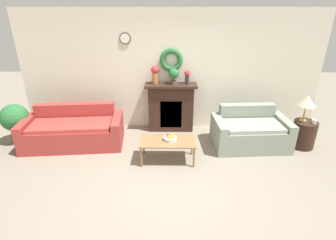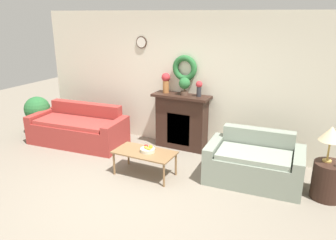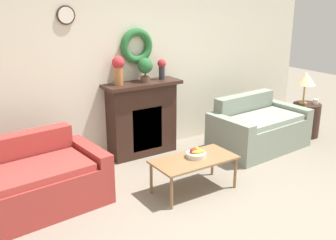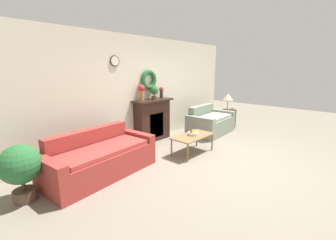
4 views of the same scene
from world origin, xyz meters
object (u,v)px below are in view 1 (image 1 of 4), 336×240
(loveseat_right, at_px, (250,132))
(mug, at_px, (314,122))
(vase_on_mantel_right, at_px, (187,76))
(couch_left, at_px, (74,131))
(fruit_bowl, at_px, (170,138))
(vase_on_mantel_left, at_px, (155,73))
(potted_plant_on_mantel, at_px, (174,75))
(side_table_by_loveseat, at_px, (304,134))
(coffee_table, at_px, (168,142))
(table_lamp, at_px, (307,101))
(fireplace, at_px, (171,107))
(potted_plant_floor_by_couch, at_px, (15,119))

(loveseat_right, xyz_separation_m, mug, (1.21, -0.12, 0.30))
(vase_on_mantel_right, bearing_deg, couch_left, -162.55)
(fruit_bowl, bearing_deg, vase_on_mantel_left, 104.17)
(mug, height_order, potted_plant_on_mantel, potted_plant_on_mantel)
(loveseat_right, xyz_separation_m, side_table_by_loveseat, (1.10, -0.03, -0.03))
(mug, bearing_deg, vase_on_mantel_right, 160.28)
(loveseat_right, xyz_separation_m, vase_on_mantel_right, (-1.29, 0.78, 0.99))
(fruit_bowl, relative_size, side_table_by_loveseat, 0.44)
(coffee_table, bearing_deg, fruit_bowl, 30.19)
(table_lamp, distance_m, potted_plant_on_mantel, 2.76)
(potted_plant_on_mantel, bearing_deg, loveseat_right, -25.60)
(fireplace, bearing_deg, table_lamp, -15.83)
(vase_on_mantel_right, height_order, potted_plant_floor_by_couch, vase_on_mantel_right)
(side_table_by_loveseat, xyz_separation_m, vase_on_mantel_left, (-3.11, 0.82, 1.07))
(side_table_by_loveseat, height_order, potted_plant_on_mantel, potted_plant_on_mantel)
(potted_plant_floor_by_couch, bearing_deg, mug, -1.88)
(potted_plant_floor_by_couch, bearing_deg, coffee_table, -12.19)
(table_lamp, bearing_deg, coffee_table, -167.29)
(vase_on_mantel_right, bearing_deg, vase_on_mantel_left, 180.00)
(loveseat_right, height_order, vase_on_mantel_left, vase_on_mantel_left)
(fireplace, bearing_deg, potted_plant_floor_by_couch, -168.09)
(couch_left, relative_size, table_lamp, 3.83)
(potted_plant_floor_by_couch, bearing_deg, fruit_bowl, -11.57)
(side_table_by_loveseat, height_order, mug, mug)
(potted_plant_on_mantel, distance_m, potted_plant_floor_by_couch, 3.49)
(fireplace, xyz_separation_m, potted_plant_on_mantel, (0.06, -0.01, 0.76))
(mug, height_order, potted_plant_floor_by_couch, potted_plant_floor_by_couch)
(side_table_by_loveseat, distance_m, table_lamp, 0.71)
(mug, xyz_separation_m, potted_plant_on_mantel, (-2.80, 0.88, 0.72))
(loveseat_right, distance_m, side_table_by_loveseat, 1.10)
(loveseat_right, height_order, vase_on_mantel_right, vase_on_mantel_right)
(loveseat_right, bearing_deg, mug, -9.30)
(vase_on_mantel_right, bearing_deg, mug, -19.72)
(loveseat_right, distance_m, mug, 1.25)
(mug, bearing_deg, fruit_bowl, -170.77)
(couch_left, bearing_deg, potted_plant_floor_by_couch, 171.85)
(fireplace, height_order, coffee_table, fireplace)
(side_table_by_loveseat, height_order, vase_on_mantel_left, vase_on_mantel_left)
(loveseat_right, xyz_separation_m, potted_plant_on_mantel, (-1.59, 0.76, 1.02))
(side_table_by_loveseat, bearing_deg, mug, -37.87)
(coffee_table, distance_m, fruit_bowl, 0.10)
(fireplace, relative_size, potted_plant_on_mantel, 3.33)
(fireplace, height_order, potted_plant_on_mantel, potted_plant_on_mantel)
(fireplace, distance_m, mug, 2.99)
(coffee_table, height_order, potted_plant_on_mantel, potted_plant_on_mantel)
(fruit_bowl, xyz_separation_m, side_table_by_loveseat, (2.76, 0.55, -0.18))
(fruit_bowl, relative_size, vase_on_mantel_right, 0.82)
(couch_left, height_order, mug, couch_left)
(couch_left, xyz_separation_m, coffee_table, (1.99, -0.63, 0.08))
(vase_on_mantel_left, bearing_deg, mug, -15.60)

